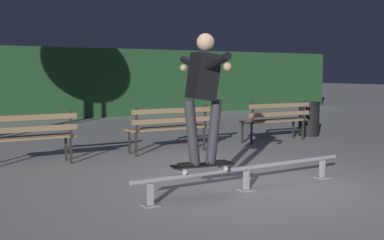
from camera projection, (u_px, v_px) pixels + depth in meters
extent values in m
plane|color=#ADAAA8|center=(239.00, 188.00, 6.15)|extent=(90.00, 90.00, 0.00)
cube|color=#234C28|center=(41.00, 83.00, 15.03)|extent=(24.00, 1.20, 2.28)
cylinder|color=#9E9EA3|center=(246.00, 168.00, 5.99)|extent=(3.20, 0.06, 0.06)
cube|color=#9E9EA3|center=(150.00, 195.00, 5.30)|extent=(0.06, 0.06, 0.25)
cube|color=#9E9EA3|center=(150.00, 205.00, 5.32)|extent=(0.18, 0.18, 0.01)
cube|color=#9E9EA3|center=(246.00, 180.00, 6.00)|extent=(0.06, 0.06, 0.25)
cube|color=#9E9EA3|center=(246.00, 190.00, 6.02)|extent=(0.18, 0.18, 0.01)
cube|color=#9E9EA3|center=(322.00, 169.00, 6.70)|extent=(0.06, 0.06, 0.25)
cube|color=#9E9EA3|center=(322.00, 177.00, 6.71)|extent=(0.18, 0.18, 0.01)
cube|color=black|center=(203.00, 165.00, 5.64)|extent=(0.80, 0.33, 0.02)
cube|color=black|center=(203.00, 164.00, 5.64)|extent=(0.79, 0.32, 0.00)
cube|color=#9E9EA3|center=(223.00, 165.00, 5.74)|extent=(0.08, 0.18, 0.02)
cube|color=#9E9EA3|center=(182.00, 168.00, 5.54)|extent=(0.08, 0.18, 0.02)
cylinder|color=beige|center=(226.00, 169.00, 5.66)|extent=(0.06, 0.04, 0.05)
cylinder|color=beige|center=(220.00, 167.00, 5.81)|extent=(0.06, 0.04, 0.05)
cylinder|color=beige|center=(185.00, 172.00, 5.47)|extent=(0.06, 0.04, 0.05)
cylinder|color=beige|center=(180.00, 170.00, 5.62)|extent=(0.06, 0.04, 0.05)
cube|color=black|center=(216.00, 162.00, 5.70)|extent=(0.27, 0.14, 0.03)
cube|color=black|center=(189.00, 164.00, 5.57)|extent=(0.27, 0.14, 0.03)
cylinder|color=#333338|center=(214.00, 132.00, 5.65)|extent=(0.22, 0.16, 0.79)
cylinder|color=#333338|center=(192.00, 133.00, 5.55)|extent=(0.22, 0.16, 0.79)
cube|color=black|center=(203.00, 77.00, 5.53)|extent=(0.39, 0.41, 0.57)
cylinder|color=black|center=(216.00, 62.00, 5.16)|extent=(0.18, 0.61, 0.21)
cylinder|color=black|center=(191.00, 63.00, 5.86)|extent=(0.18, 0.61, 0.21)
sphere|color=tan|center=(227.00, 67.00, 4.91)|extent=(0.09, 0.09, 0.09)
sphere|color=tan|center=(184.00, 68.00, 6.13)|extent=(0.09, 0.09, 0.09)
sphere|color=tan|center=(205.00, 42.00, 5.50)|extent=(0.21, 0.21, 0.21)
cube|color=#282623|center=(66.00, 148.00, 7.99)|extent=(0.04, 0.04, 0.44)
cube|color=#282623|center=(71.00, 151.00, 7.71)|extent=(0.04, 0.04, 0.44)
cube|color=#282623|center=(71.00, 124.00, 7.63)|extent=(0.04, 0.04, 0.44)
cube|color=#937551|center=(22.00, 137.00, 7.61)|extent=(1.60, 0.14, 0.04)
cube|color=#937551|center=(24.00, 138.00, 7.48)|extent=(1.60, 0.14, 0.04)
cube|color=#937551|center=(25.00, 139.00, 7.36)|extent=(1.60, 0.14, 0.04)
cube|color=#937551|center=(26.00, 129.00, 7.29)|extent=(1.60, 0.09, 0.09)
cube|color=#937551|center=(25.00, 118.00, 7.27)|extent=(1.60, 0.09, 0.09)
cube|color=#282623|center=(196.00, 137.00, 9.32)|extent=(0.04, 0.04, 0.44)
cube|color=#282623|center=(204.00, 139.00, 9.04)|extent=(0.04, 0.04, 0.44)
cube|color=#282623|center=(205.00, 116.00, 8.96)|extent=(0.04, 0.04, 0.44)
cube|color=#282623|center=(129.00, 142.00, 8.64)|extent=(0.04, 0.04, 0.44)
cube|color=#282623|center=(136.00, 144.00, 8.36)|extent=(0.04, 0.04, 0.44)
cube|color=#282623|center=(137.00, 120.00, 8.28)|extent=(0.04, 0.04, 0.44)
cube|color=#937551|center=(164.00, 127.00, 8.94)|extent=(1.60, 0.14, 0.04)
cube|color=#937551|center=(168.00, 128.00, 8.82)|extent=(1.60, 0.14, 0.04)
cube|color=#937551|center=(171.00, 129.00, 8.70)|extent=(1.60, 0.14, 0.04)
cube|color=#937551|center=(173.00, 120.00, 8.62)|extent=(1.60, 0.09, 0.09)
cube|color=#937551|center=(173.00, 111.00, 8.60)|extent=(1.60, 0.09, 0.09)
cube|color=#282623|center=(293.00, 129.00, 10.66)|extent=(0.04, 0.04, 0.44)
cube|color=#282623|center=(303.00, 130.00, 10.38)|extent=(0.04, 0.04, 0.44)
cube|color=#282623|center=(305.00, 111.00, 10.30)|extent=(0.04, 0.04, 0.44)
cube|color=#282623|center=(242.00, 133.00, 9.97)|extent=(0.04, 0.04, 0.44)
cube|color=#282623|center=(251.00, 134.00, 9.70)|extent=(0.04, 0.04, 0.44)
cube|color=#282623|center=(253.00, 113.00, 9.62)|extent=(0.04, 0.04, 0.44)
cube|color=#937551|center=(269.00, 120.00, 10.27)|extent=(1.60, 0.14, 0.04)
cube|color=#937551|center=(274.00, 121.00, 10.15)|extent=(1.60, 0.14, 0.04)
cube|color=#937551|center=(278.00, 121.00, 10.03)|extent=(1.60, 0.14, 0.04)
cube|color=#937551|center=(280.00, 114.00, 9.95)|extent=(1.60, 0.09, 0.09)
cube|color=#937551|center=(280.00, 105.00, 9.93)|extent=(1.60, 0.09, 0.09)
cylinder|color=black|center=(309.00, 119.00, 11.09)|extent=(0.48, 0.48, 0.78)
torus|color=black|center=(309.00, 103.00, 11.05)|extent=(0.52, 0.52, 0.04)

